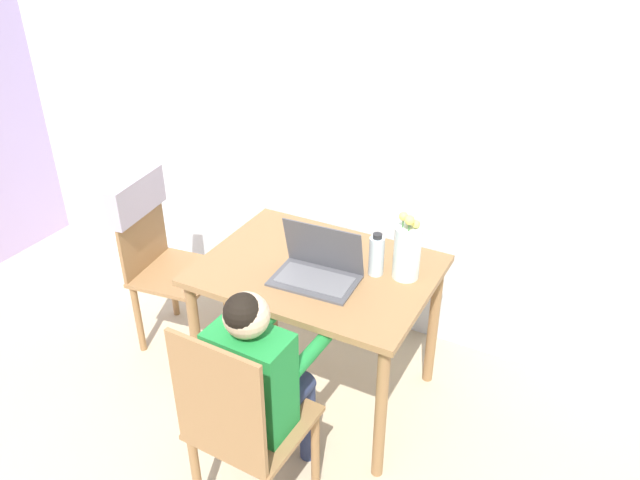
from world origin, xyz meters
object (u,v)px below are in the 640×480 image
object	(u,v)px
laptop	(318,266)
water_bottle	(376,255)
chair_spare	(153,236)
person_seated	(259,374)
chair_occupied	(242,426)
flower_vase	(407,250)

from	to	relation	value
laptop	water_bottle	world-z (taller)	laptop
chair_spare	person_seated	world-z (taller)	person_seated
chair_spare	water_bottle	bearing A→B (deg)	-94.36
laptop	water_bottle	distance (m)	0.25
chair_spare	person_seated	xyz separation A→B (m)	(1.04, -0.62, 0.00)
water_bottle	chair_spare	bearing A→B (deg)	-177.09
chair_occupied	laptop	bearing A→B (deg)	-85.03
flower_vase	chair_occupied	bearing A→B (deg)	-109.32
chair_spare	flower_vase	xyz separation A→B (m)	(1.33, 0.10, 0.23)
chair_spare	person_seated	bearing A→B (deg)	-128.24
chair_occupied	water_bottle	size ratio (longest dim) A/B	4.73
laptop	person_seated	bearing A→B (deg)	-89.08
chair_spare	flower_vase	distance (m)	1.36
person_seated	chair_occupied	bearing A→B (deg)	90.00
chair_spare	laptop	distance (m)	1.02
chair_spare	water_bottle	world-z (taller)	chair_spare
laptop	flower_vase	world-z (taller)	flower_vase
person_seated	laptop	bearing A→B (deg)	-83.87
laptop	water_bottle	bearing A→B (deg)	31.26
water_bottle	person_seated	bearing A→B (deg)	-104.01
laptop	flower_vase	bearing A→B (deg)	25.63
chair_spare	flower_vase	bearing A→B (deg)	-92.97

